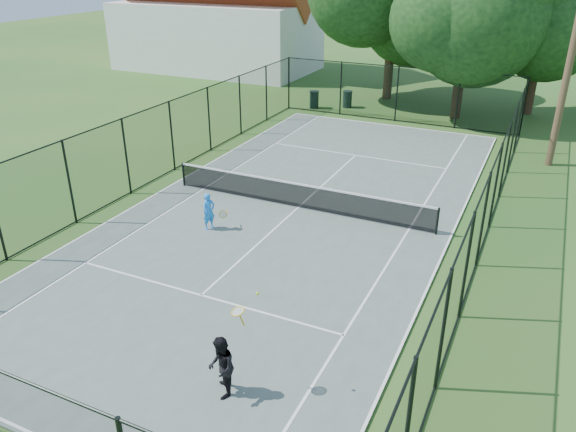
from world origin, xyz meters
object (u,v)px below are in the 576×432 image
at_px(trash_bin_left, 314,99).
at_px(player_blue, 209,211).
at_px(tennis_net, 298,194).
at_px(player_black, 221,367).
at_px(trash_bin_right, 347,99).
at_px(utility_pole, 567,75).

distance_m(trash_bin_left, player_blue, 16.87).
bearing_deg(tennis_net, player_black, -75.15).
distance_m(trash_bin_right, player_black, 24.81).
bearing_deg(trash_bin_right, utility_pole, -26.51).
relative_size(tennis_net, trash_bin_left, 9.85).
bearing_deg(trash_bin_right, tennis_net, -76.90).
relative_size(utility_pole, player_black, 3.26).
bearing_deg(player_black, player_blue, 124.38).
xyz_separation_m(tennis_net, player_blue, (-1.99, -2.83, 0.11)).
bearing_deg(utility_pole, trash_bin_left, 160.30).
bearing_deg(utility_pole, player_black, -106.88).
distance_m(tennis_net, player_blue, 3.46).
bearing_deg(player_blue, player_black, -55.62).
relative_size(utility_pole, player_blue, 6.11).
bearing_deg(trash_bin_right, player_black, -76.22).
bearing_deg(trash_bin_left, player_blue, -79.12).
bearing_deg(tennis_net, utility_pole, 48.16).
distance_m(trash_bin_right, utility_pole, 13.29).
height_order(trash_bin_left, trash_bin_right, trash_bin_left).
bearing_deg(player_blue, utility_pole, 49.66).
xyz_separation_m(trash_bin_right, utility_pole, (11.48, -5.73, 3.44)).
relative_size(tennis_net, player_blue, 7.96).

